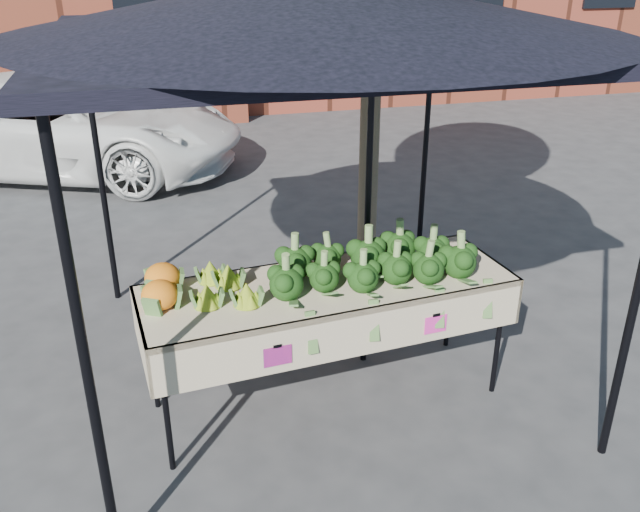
{
  "coord_description": "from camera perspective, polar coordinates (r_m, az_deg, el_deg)",
  "views": [
    {
      "loc": [
        -0.93,
        -3.81,
        2.84
      ],
      "look_at": [
        0.13,
        0.05,
        1.0
      ],
      "focal_mm": 37.56,
      "sensor_mm": 36.0,
      "label": 1
    }
  ],
  "objects": [
    {
      "name": "cauliflower_pair",
      "position": [
        4.16,
        -13.39,
        -2.38
      ],
      "size": [
        0.25,
        0.45,
        0.19
      ],
      "primitive_type": "ellipsoid",
      "color": "orange",
      "rests_on": "table"
    },
    {
      "name": "table",
      "position": [
        4.5,
        0.68,
        -7.41
      ],
      "size": [
        2.46,
        1.0,
        0.9
      ],
      "color": "#C0B69A",
      "rests_on": "ground"
    },
    {
      "name": "canopy",
      "position": [
        4.53,
        -0.39,
        5.74
      ],
      "size": [
        3.16,
        3.16,
        2.74
      ],
      "primitive_type": null,
      "color": "black",
      "rests_on": "ground"
    },
    {
      "name": "romanesco_cluster",
      "position": [
        4.14,
        -8.29,
        -1.85
      ],
      "size": [
        0.45,
        0.59,
        0.22
      ],
      "primitive_type": "ellipsoid",
      "color": "#97A823",
      "rests_on": "table"
    },
    {
      "name": "ground",
      "position": [
        4.84,
        -1.4,
        -11.24
      ],
      "size": [
        90.0,
        90.0,
        0.0
      ],
      "primitive_type": "plane",
      "color": "#313133"
    },
    {
      "name": "broccoli_heap",
      "position": [
        4.31,
        4.14,
        -0.05
      ],
      "size": [
        1.39,
        0.59,
        0.28
      ],
      "primitive_type": "ellipsoid",
      "color": "#0F330F",
      "rests_on": "table"
    },
    {
      "name": "street_tree",
      "position": [
        5.2,
        4.53,
        18.36
      ],
      "size": [
        2.31,
        2.31,
        4.54
      ],
      "primitive_type": null,
      "color": "#1E4C14",
      "rests_on": "ground"
    }
  ]
}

